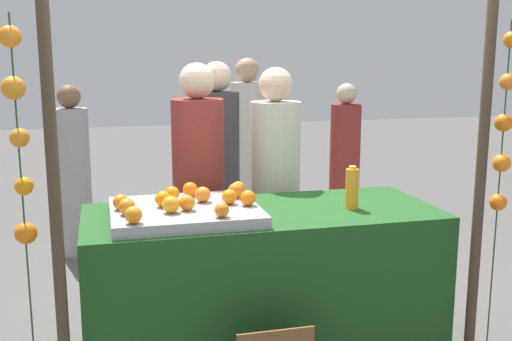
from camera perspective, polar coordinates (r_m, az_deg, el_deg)
stall_counter at (r=3.54m, az=0.61°, el=-10.82°), size 1.97×0.81×0.90m
orange_tray at (r=3.27m, az=-6.68°, el=-3.90°), size 0.78×0.66×0.06m
orange_0 at (r=3.42m, az=-1.94°, el=-1.89°), size 0.09×0.09×0.09m
orange_1 at (r=3.47m, az=-6.20°, el=-1.78°), size 0.08×0.08×0.08m
orange_2 at (r=3.13m, az=-12.01°, el=-3.34°), size 0.08×0.08×0.08m
orange_3 at (r=2.97m, az=-11.43°, el=-4.12°), size 0.08×0.08×0.08m
orange_4 at (r=3.28m, az=-2.52°, el=-2.48°), size 0.08×0.08×0.08m
orange_5 at (r=3.02m, az=-3.22°, el=-3.73°), size 0.07×0.07×0.07m
orange_6 at (r=3.51m, az=-1.69°, el=-1.63°), size 0.08×0.08×0.08m
orange_7 at (r=3.24m, az=-12.57°, el=-2.91°), size 0.08×0.08×0.08m
orange_8 at (r=3.17m, az=-6.48°, el=-3.03°), size 0.08×0.08×0.08m
orange_9 at (r=3.13m, az=-8.00°, el=-3.19°), size 0.09×0.09×0.09m
orange_10 at (r=3.25m, az=-0.76°, el=-2.60°), size 0.08×0.08×0.08m
orange_11 at (r=3.26m, az=-8.70°, el=-2.67°), size 0.09×0.09×0.09m
orange_12 at (r=3.34m, az=-5.02°, el=-2.26°), size 0.09×0.09×0.09m
orange_13 at (r=3.40m, az=-7.86°, el=-2.15°), size 0.08×0.08×0.08m
juice_bottle at (r=3.46m, az=9.00°, el=-1.66°), size 0.07×0.07×0.24m
vendor_left at (r=4.02m, az=-5.37°, el=-3.01°), size 0.34×0.34×1.70m
vendor_right at (r=4.13m, az=1.80°, el=-2.81°), size 0.34×0.34×1.67m
crowd_person_0 at (r=5.55m, az=-16.76°, el=-0.57°), size 0.30×0.30×1.50m
crowd_person_1 at (r=5.93m, az=-0.81°, el=1.62°), size 0.34×0.34×1.72m
crowd_person_2 at (r=4.76m, az=-3.59°, el=-0.80°), size 0.34×0.34×1.70m
crowd_person_3 at (r=6.03m, az=8.32°, el=0.59°), size 0.30×0.30×1.48m
canopy_post_left at (r=2.82m, az=-18.31°, el=-3.50°), size 0.06×0.06×2.17m
canopy_post_right at (r=3.40m, az=20.29°, el=-1.23°), size 0.06×0.06×2.17m
garland_strand_left at (r=2.79m, az=-21.40°, el=2.89°), size 0.11×0.10×1.93m
garland_strand_right at (r=3.42m, az=22.23°, el=3.43°), size 0.10×0.10×1.93m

